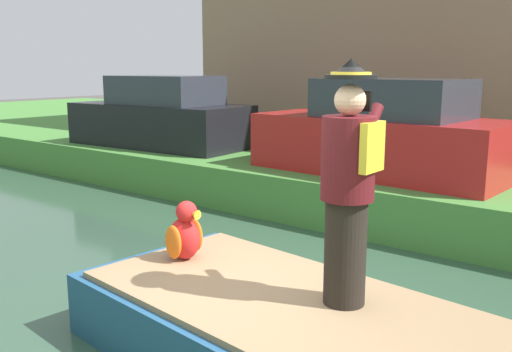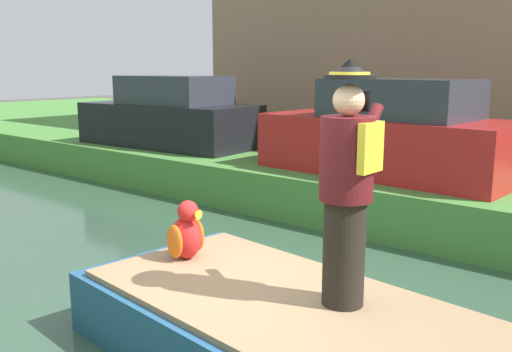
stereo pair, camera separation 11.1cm
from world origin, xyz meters
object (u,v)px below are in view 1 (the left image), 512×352
object	(u,v)px
boat	(311,345)
parked_car_dark	(161,117)
person_pirate	(348,186)
parrot_plush	(185,234)
parked_car_red	(382,134)

from	to	relation	value
boat	parked_car_dark	distance (m)	8.48
boat	parked_car_dark	world-z (taller)	parked_car_dark
person_pirate	parrot_plush	distance (m)	1.82
boat	person_pirate	bearing A→B (deg)	-33.97
boat	parked_car_red	size ratio (longest dim) A/B	1.06
boat	parrot_plush	bearing A→B (deg)	83.68
boat	parked_car_dark	xyz separation A→B (m)	(4.79, 6.92, 1.05)
boat	parked_car_red	bearing A→B (deg)	20.22
boat	parked_car_red	distance (m)	5.21
person_pirate	parked_car_dark	world-z (taller)	person_pirate
boat	parrot_plush	distance (m)	1.64
person_pirate	parrot_plush	bearing A→B (deg)	97.19
person_pirate	parrot_plush	world-z (taller)	person_pirate
parrot_plush	parked_car_red	bearing A→B (deg)	2.90
person_pirate	parked_car_red	xyz separation A→B (m)	(4.56, 1.92, -0.18)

